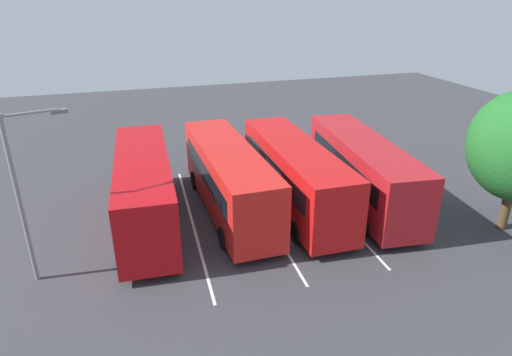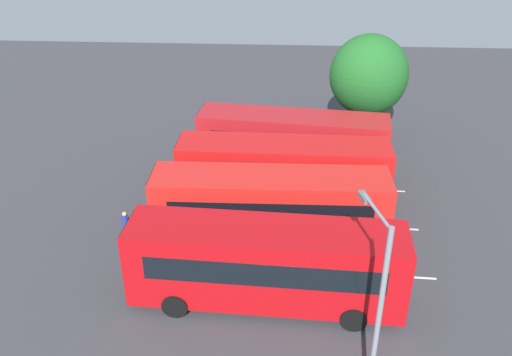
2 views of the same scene
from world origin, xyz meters
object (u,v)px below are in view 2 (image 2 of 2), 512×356
object	(u,v)px
bus_center_left	(283,171)
pedestrian	(126,225)
depot_tree	(369,75)
bus_center_right	(270,206)
street_lamp	(377,304)
bus_far_left	(292,141)
bus_far_right	(265,263)

from	to	relation	value
bus_center_left	pedestrian	world-z (taller)	bus_center_left
bus_center_left	depot_tree	xyz separation A→B (m)	(-4.95, -8.45, 2.18)
bus_center_right	depot_tree	distance (m)	13.10
street_lamp	bus_far_left	bearing A→B (deg)	-6.09
bus_far_left	bus_far_right	size ratio (longest dim) A/B	1.01
bus_center_right	pedestrian	size ratio (longest dim) A/B	6.34
bus_far_left	bus_center_right	world-z (taller)	same
bus_center_right	bus_far_right	distance (m)	4.01
bus_far_left	pedestrian	size ratio (longest dim) A/B	6.43
depot_tree	bus_far_left	bearing A→B (deg)	47.42
bus_center_left	street_lamp	distance (m)	11.98
bus_center_left	bus_far_left	bearing A→B (deg)	-96.24
bus_far_right	bus_center_left	bearing A→B (deg)	-91.35
bus_far_left	bus_center_left	bearing A→B (deg)	89.28
bus_center_left	pedestrian	size ratio (longest dim) A/B	6.34
bus_far_right	depot_tree	world-z (taller)	depot_tree
pedestrian	street_lamp	xyz separation A→B (m)	(-9.56, 7.72, 2.85)
bus_far_left	pedestrian	xyz separation A→B (m)	(7.22, 7.30, -0.88)
depot_tree	pedestrian	bearing A→B (deg)	46.13
bus_far_right	depot_tree	xyz separation A→B (m)	(-5.47, -15.71, 2.18)
bus_far_left	depot_tree	distance (m)	7.01
bus_far_left	depot_tree	world-z (taller)	depot_tree
bus_far_left	depot_tree	size ratio (longest dim) A/B	1.60
bus_far_left	bus_far_right	bearing A→B (deg)	91.24
bus_center_left	depot_tree	distance (m)	10.03
bus_center_left	depot_tree	size ratio (longest dim) A/B	1.58
bus_far_right	pedestrian	distance (m)	7.23
bus_center_left	street_lamp	world-z (taller)	street_lamp
street_lamp	bus_center_left	bearing A→B (deg)	-1.35
bus_far_left	pedestrian	distance (m)	10.31
bus_far_right	street_lamp	bearing A→B (deg)	130.75
bus_far_left	street_lamp	xyz separation A→B (m)	(-2.33, 15.02, 1.97)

